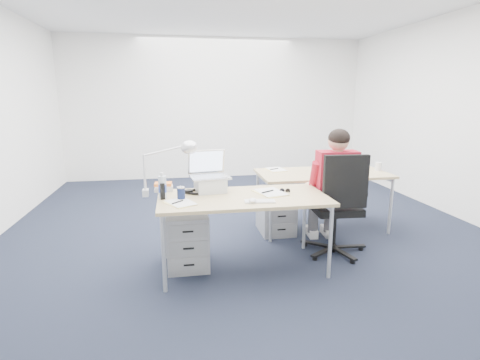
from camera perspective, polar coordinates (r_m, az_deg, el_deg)
name	(u,v)px	position (r m, az deg, el deg)	size (l,w,h in m)	color
floor	(250,236)	(4.59, 1.47, -8.55)	(7.00, 7.00, 0.00)	black
room	(250,91)	(4.28, 1.61, 13.38)	(6.02, 7.02, 2.80)	white
desk_near	(243,201)	(3.57, 0.48, -3.22)	(1.60, 0.80, 0.73)	tan
desk_far	(322,176)	(4.79, 12.44, 0.60)	(1.60, 0.80, 0.73)	tan
office_chair	(335,225)	(4.15, 14.34, -6.72)	(0.74, 0.74, 1.10)	black
seated_person	(331,189)	(4.21, 13.71, -1.38)	(0.43, 0.74, 1.32)	maroon
drawer_pedestal_near	(188,239)	(3.79, -8.00, -8.90)	(0.40, 0.50, 0.55)	#98999D
drawer_pedestal_far	(276,210)	(4.67, 5.50, -4.64)	(0.40, 0.50, 0.55)	#98999D
silver_laptop	(210,172)	(3.70, -4.59, 1.22)	(0.38, 0.30, 0.40)	silver
wireless_keyboard	(260,201)	(3.38, 3.03, -3.23)	(0.27, 0.11, 0.01)	white
computer_mouse	(253,200)	(3.35, 1.93, -3.12)	(0.07, 0.11, 0.04)	white
headphones	(197,191)	(3.70, -6.50, -1.68)	(0.25, 0.19, 0.04)	black
can_koozie	(181,193)	(3.48, -8.97, -2.00)	(0.07, 0.07, 0.12)	#152044
water_bottle	(162,186)	(3.53, -11.74, -0.83)	(0.08, 0.08, 0.24)	silver
bear_figurine	(212,183)	(3.80, -4.32, -0.48)	(0.07, 0.05, 0.14)	#33771F
book_stack	(164,187)	(3.83, -11.57, -1.02)	(0.18, 0.14, 0.08)	silver
cordless_phone	(163,191)	(3.51, -11.73, -1.73)	(0.04, 0.03, 0.15)	black
papers_left	(180,203)	(3.37, -9.16, -3.48)	(0.20, 0.28, 0.01)	#FFEC93
papers_right	(270,193)	(3.68, 4.57, -1.92)	(0.23, 0.33, 0.01)	#FFEC93
sunglasses	(285,191)	(3.74, 6.87, -1.63)	(0.11, 0.05, 0.02)	black
desk_lamp	(162,167)	(3.61, -11.80, 1.89)	(0.48, 0.17, 0.55)	silver
dark_laptop	(339,167)	(4.61, 14.78, 1.97)	(0.29, 0.29, 0.21)	black
far_cup	(378,166)	(5.09, 20.32, 1.96)	(0.08, 0.08, 0.11)	white
far_papers	(276,170)	(4.83, 5.45, 1.57)	(0.20, 0.28, 0.01)	white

